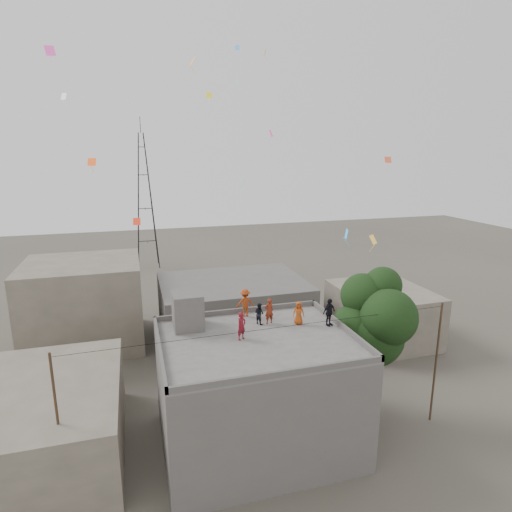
{
  "coord_description": "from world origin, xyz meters",
  "views": [
    {
      "loc": [
        -5.78,
        -19.68,
        15.58
      ],
      "look_at": [
        0.62,
        2.26,
        10.0
      ],
      "focal_mm": 30.0,
      "sensor_mm": 36.0,
      "label": 1
    }
  ],
  "objects_px": {
    "transmission_tower": "(145,201)",
    "person_dark_adult": "(329,312)",
    "person_red_adult": "(269,311)",
    "tree": "(376,320)",
    "stair_head_box": "(188,310)"
  },
  "relations": [
    {
      "from": "tree",
      "to": "person_dark_adult",
      "type": "height_order",
      "value": "tree"
    },
    {
      "from": "stair_head_box",
      "to": "transmission_tower",
      "type": "distance_m",
      "value": 37.46
    },
    {
      "from": "person_red_adult",
      "to": "person_dark_adult",
      "type": "distance_m",
      "value": 3.35
    },
    {
      "from": "stair_head_box",
      "to": "person_dark_adult",
      "type": "relative_size",
      "value": 1.27
    },
    {
      "from": "transmission_tower",
      "to": "person_dark_adult",
      "type": "height_order",
      "value": "transmission_tower"
    },
    {
      "from": "person_dark_adult",
      "to": "tree",
      "type": "bearing_deg",
      "value": -23.77
    },
    {
      "from": "tree",
      "to": "transmission_tower",
      "type": "xyz_separation_m",
      "value": [
        -11.37,
        39.4,
        2.97
      ]
    },
    {
      "from": "transmission_tower",
      "to": "person_dark_adult",
      "type": "distance_m",
      "value": 40.28
    },
    {
      "from": "tree",
      "to": "person_red_adult",
      "type": "bearing_deg",
      "value": 167.91
    },
    {
      "from": "transmission_tower",
      "to": "person_red_adult",
      "type": "distance_m",
      "value": 38.53
    },
    {
      "from": "transmission_tower",
      "to": "tree",
      "type": "bearing_deg",
      "value": -73.91
    },
    {
      "from": "stair_head_box",
      "to": "tree",
      "type": "distance_m",
      "value": 10.8
    },
    {
      "from": "transmission_tower",
      "to": "person_red_adult",
      "type": "xyz_separation_m",
      "value": [
        5.29,
        -38.1,
        -2.23
      ]
    },
    {
      "from": "person_red_adult",
      "to": "person_dark_adult",
      "type": "bearing_deg",
      "value": 148.91
    },
    {
      "from": "stair_head_box",
      "to": "person_red_adult",
      "type": "relative_size",
      "value": 1.35
    }
  ]
}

